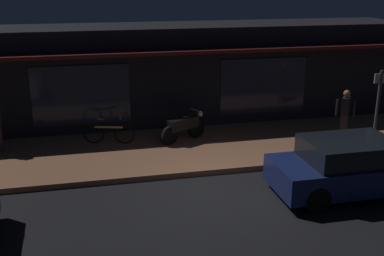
# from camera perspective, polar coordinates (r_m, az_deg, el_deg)

# --- Properties ---
(ground_plane) EXTENTS (60.00, 60.00, 0.00)m
(ground_plane) POSITION_cam_1_polar(r_m,az_deg,el_deg) (12.11, 2.63, -7.70)
(ground_plane) COLOR black
(sidewalk_slab) EXTENTS (18.00, 4.00, 0.15)m
(sidewalk_slab) POSITION_cam_1_polar(r_m,az_deg,el_deg) (14.76, -0.44, -2.53)
(sidewalk_slab) COLOR brown
(sidewalk_slab) RESTS_ON ground_plane
(storefront_building) EXTENTS (18.00, 3.30, 3.60)m
(storefront_building) POSITION_cam_1_polar(r_m,az_deg,el_deg) (17.50, -2.85, 6.60)
(storefront_building) COLOR black
(storefront_building) RESTS_ON ground_plane
(motorcycle) EXTENTS (1.58, 0.92, 0.97)m
(motorcycle) POSITION_cam_1_polar(r_m,az_deg,el_deg) (15.11, -0.98, 0.24)
(motorcycle) COLOR black
(motorcycle) RESTS_ON sidewalk_slab
(bicycle_parked) EXTENTS (1.61, 0.56, 0.91)m
(bicycle_parked) POSITION_cam_1_polar(r_m,az_deg,el_deg) (15.12, -10.09, -0.58)
(bicycle_parked) COLOR black
(bicycle_parked) RESTS_ON sidewalk_slab
(person_bystander) EXTENTS (0.53, 0.46, 1.67)m
(person_bystander) POSITION_cam_1_polar(r_m,az_deg,el_deg) (15.85, 18.14, 1.62)
(person_bystander) COLOR #28232D
(person_bystander) RESTS_ON sidewalk_slab
(sign_post) EXTENTS (0.44, 0.09, 2.40)m
(sign_post) POSITION_cam_1_polar(r_m,az_deg,el_deg) (15.57, 21.72, 2.80)
(sign_post) COLOR #47474C
(sign_post) RESTS_ON sidewalk_slab
(parked_car_far) EXTENTS (4.11, 1.79, 1.42)m
(parked_car_far) POSITION_cam_1_polar(r_m,az_deg,el_deg) (12.42, 18.89, -4.47)
(parked_car_far) COLOR black
(parked_car_far) RESTS_ON ground_plane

